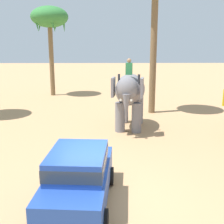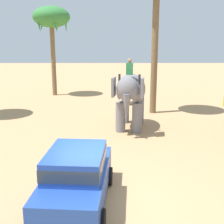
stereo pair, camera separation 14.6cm
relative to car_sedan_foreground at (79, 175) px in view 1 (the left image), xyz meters
name	(u,v)px [view 1 (the left image)]	position (x,y,z in m)	size (l,w,h in m)	color
ground_plane	(100,200)	(0.60, 0.25, -0.93)	(120.00, 120.00, 0.00)	tan
car_sedan_foreground	(79,175)	(0.00, 0.00, 0.00)	(2.11, 4.22, 1.70)	#23479E
elephant_with_mahout	(130,93)	(2.07, 7.86, 1.06)	(2.14, 3.99, 3.88)	slate
palm_tree_behind_elephant	(50,19)	(-4.07, 18.49, 5.66)	(3.20, 3.20, 7.70)	brown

